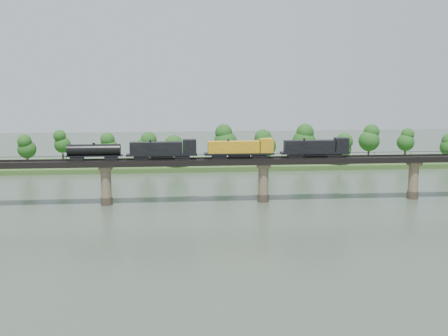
{
  "coord_description": "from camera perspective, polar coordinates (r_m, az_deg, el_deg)",
  "views": [
    {
      "loc": [
        -22.56,
        -110.21,
        33.71
      ],
      "look_at": [
        -10.2,
        30.0,
        9.0
      ],
      "focal_mm": 45.0,
      "sensor_mm": 36.0,
      "label": 1
    }
  ],
  "objects": [
    {
      "name": "ground",
      "position": [
        117.44,
        6.3,
        -6.79
      ],
      "size": [
        400.0,
        400.0,
        0.0
      ],
      "primitive_type": "plane",
      "color": "#354435",
      "rests_on": "ground"
    },
    {
      "name": "far_bank",
      "position": [
        199.25,
        1.53,
        0.45
      ],
      "size": [
        300.0,
        24.0,
        1.6
      ],
      "primitive_type": "cube",
      "color": "#335321",
      "rests_on": "ground"
    },
    {
      "name": "far_treeline",
      "position": [
        192.89,
        -0.73,
        2.54
      ],
      "size": [
        289.06,
        17.54,
        13.6
      ],
      "color": "#382619",
      "rests_on": "far_bank"
    },
    {
      "name": "freight_train",
      "position": [
        141.95,
        -1.01,
        1.92
      ],
      "size": [
        71.7,
        2.79,
        4.94
      ],
      "color": "black",
      "rests_on": "bridge"
    },
    {
      "name": "bridge",
      "position": [
        144.8,
        4.02,
        -1.32
      ],
      "size": [
        236.0,
        30.0,
        11.5
      ],
      "color": "#473A2D",
      "rests_on": "ground"
    },
    {
      "name": "bridge_superstructure",
      "position": [
        143.7,
        4.05,
        1.16
      ],
      "size": [
        220.0,
        4.9,
        0.75
      ],
      "color": "black",
      "rests_on": "bridge"
    }
  ]
}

